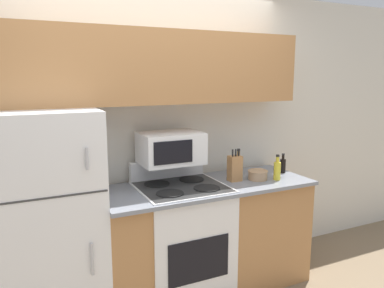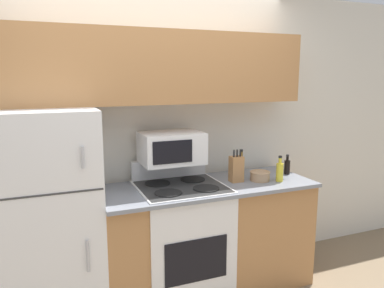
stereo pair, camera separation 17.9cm
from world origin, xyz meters
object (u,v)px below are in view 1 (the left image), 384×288
Objects in this scene: stove at (181,239)px; bottle_vinegar at (238,165)px; refrigerator at (47,223)px; bottle_soy_sauce at (283,165)px; bowl at (258,175)px; microwave at (171,148)px; knife_block at (235,168)px; bottle_cooking_spray at (277,170)px.

bottle_vinegar reaches higher than stove.
refrigerator is at bearing -176.55° from bottle_vinegar.
bottle_soy_sauce is 0.43m from bottle_vinegar.
bowl is (1.70, -0.10, 0.18)m from refrigerator.
bottle_vinegar is (0.65, -0.00, -0.21)m from microwave.
stove is at bearing 174.07° from bowl.
bowl is (0.69, -0.07, 0.49)m from stove.
bottle_vinegar is (-0.42, 0.10, 0.02)m from bottle_soy_sauce.
knife_block is (0.52, -0.15, -0.19)m from microwave.
knife_block is 0.37m from bottle_cooking_spray.
microwave is 0.68m from bottle_vinegar.
refrigerator is 9.12× the size of bowl.
bowl is 0.97× the size of bottle_soy_sauce.
refrigerator is 2.06m from bottle_soy_sauce.
microwave is 1.81× the size of knife_block.
stove is at bearing 177.68° from knife_block.
knife_block is 0.22m from bowl.
refrigerator is at bearing 179.86° from bottle_soy_sauce.
knife_block is 0.55m from bottle_soy_sauce.
microwave reaches higher than bottle_vinegar.
stove is 6.31× the size of bowl.
refrigerator is 1.65m from bottle_vinegar.
microwave is at bearing 174.27° from bottle_soy_sauce.
bottle_vinegar is at bearing 127.80° from bottle_cooking_spray.
bottle_cooking_spray reaches higher than stove.
bottle_soy_sauce is at bearing 40.66° from bottle_cooking_spray.
microwave is 2.08× the size of bottle_vinegar.
bottle_vinegar is (-0.07, 0.20, 0.05)m from bowl.
microwave is 2.27× the size of bottle_cooking_spray.
bowl is at bearing -3.42° from refrigerator.
microwave reaches higher than bottle_soy_sauce.
stove is at bearing -168.27° from bottle_vinegar.
microwave is at bearing 5.98° from refrigerator.
bottle_soy_sauce is 0.27m from bottle_cooking_spray.
refrigerator reaches higher than bottle_cooking_spray.
bottle_vinegar is (-0.22, 0.28, 0.01)m from bottle_cooking_spray.
refrigerator is at bearing 174.45° from bottle_cooking_spray.
refrigerator is 6.62× the size of bottle_vinegar.
bottle_soy_sauce is at bearing 15.58° from bowl.
stove is 3.98× the size of knife_block.
bottle_soy_sauce is (1.07, -0.11, -0.23)m from microwave.
bottle_cooking_spray is at bearing -20.60° from knife_block.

